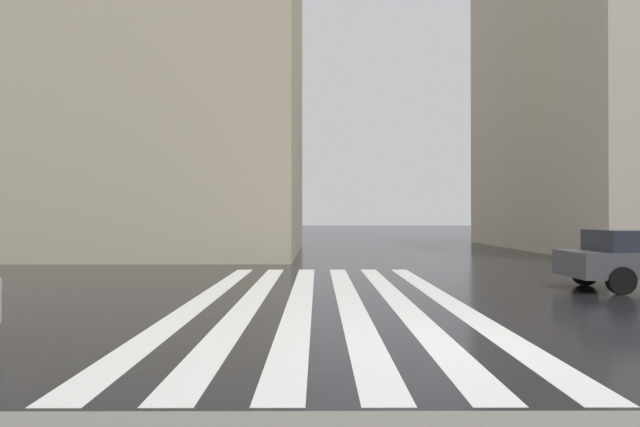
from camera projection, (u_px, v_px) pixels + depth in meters
ground_plane at (472, 344)px, 7.41m from camera, size 220.00×220.00×0.00m
zebra_crossing at (325, 299)px, 11.40m from camera, size 13.00×5.50×0.01m
haussmann_block_mid at (87, 26)px, 27.02m from camera, size 14.18×20.83×22.76m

